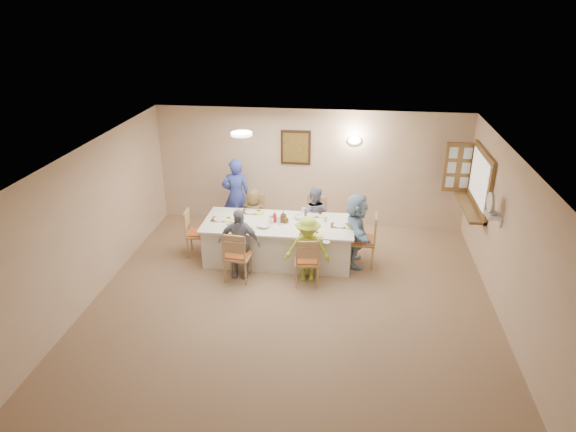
# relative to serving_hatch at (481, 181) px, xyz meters

# --- Properties ---
(ground) EXTENTS (7.00, 7.00, 0.00)m
(ground) POSITION_rel_serving_hatch_xyz_m (-3.21, -2.40, -1.50)
(ground) COLOR #9C7659
(room_walls) EXTENTS (7.00, 7.00, 7.00)m
(room_walls) POSITION_rel_serving_hatch_xyz_m (-3.21, -2.40, 0.01)
(room_walls) COLOR beige
(room_walls) RESTS_ON ground
(wall_picture) EXTENTS (0.62, 0.05, 0.72)m
(wall_picture) POSITION_rel_serving_hatch_xyz_m (-3.51, 1.06, 0.20)
(wall_picture) COLOR #301E10
(wall_picture) RESTS_ON room_walls
(wall_sconce) EXTENTS (0.26, 0.09, 0.18)m
(wall_sconce) POSITION_rel_serving_hatch_xyz_m (-2.31, 1.04, 0.40)
(wall_sconce) COLOR white
(wall_sconce) RESTS_ON room_walls
(ceiling_light) EXTENTS (0.36, 0.36, 0.05)m
(ceiling_light) POSITION_rel_serving_hatch_xyz_m (-4.21, -0.90, 0.97)
(ceiling_light) COLOR white
(ceiling_light) RESTS_ON room_walls
(serving_hatch) EXTENTS (0.06, 1.50, 1.15)m
(serving_hatch) POSITION_rel_serving_hatch_xyz_m (0.00, 0.00, 0.00)
(serving_hatch) COLOR brown
(serving_hatch) RESTS_ON room_walls
(hatch_sill) EXTENTS (0.30, 1.50, 0.05)m
(hatch_sill) POSITION_rel_serving_hatch_xyz_m (-0.12, 0.00, -0.53)
(hatch_sill) COLOR brown
(hatch_sill) RESTS_ON room_walls
(shutter_door) EXTENTS (0.55, 0.04, 1.00)m
(shutter_door) POSITION_rel_serving_hatch_xyz_m (-0.26, 0.76, 0.00)
(shutter_door) COLOR brown
(shutter_door) RESTS_ON room_walls
(fan_shelf) EXTENTS (0.22, 0.36, 0.03)m
(fan_shelf) POSITION_rel_serving_hatch_xyz_m (-0.08, -1.35, -0.10)
(fan_shelf) COLOR white
(fan_shelf) RESTS_ON room_walls
(desk_fan) EXTENTS (0.30, 0.30, 0.28)m
(desk_fan) POSITION_rel_serving_hatch_xyz_m (-0.11, -1.35, 0.05)
(desk_fan) COLOR #A5A5A8
(desk_fan) RESTS_ON fan_shelf
(dining_table) EXTENTS (2.78, 1.17, 0.76)m
(dining_table) POSITION_rel_serving_hatch_xyz_m (-3.63, -0.66, -1.12)
(dining_table) COLOR silver
(dining_table) RESTS_ON ground
(chair_back_left) EXTENTS (0.48, 0.48, 0.91)m
(chair_back_left) POSITION_rel_serving_hatch_xyz_m (-4.23, 0.14, -1.04)
(chair_back_left) COLOR tan
(chair_back_left) RESTS_ON ground
(chair_back_right) EXTENTS (0.52, 0.52, 0.94)m
(chair_back_right) POSITION_rel_serving_hatch_xyz_m (-3.03, 0.14, -1.03)
(chair_back_right) COLOR tan
(chair_back_right) RESTS_ON ground
(chair_front_left) EXTENTS (0.50, 0.50, 0.95)m
(chair_front_left) POSITION_rel_serving_hatch_xyz_m (-4.23, -1.46, -1.03)
(chair_front_left) COLOR tan
(chair_front_left) RESTS_ON ground
(chair_front_right) EXTENTS (0.49, 0.49, 0.91)m
(chair_front_right) POSITION_rel_serving_hatch_xyz_m (-3.03, -1.46, -1.05)
(chair_front_right) COLOR tan
(chair_front_right) RESTS_ON ground
(chair_left_end) EXTENTS (0.48, 0.48, 0.92)m
(chair_left_end) POSITION_rel_serving_hatch_xyz_m (-5.18, -0.66, -1.04)
(chair_left_end) COLOR tan
(chair_left_end) RESTS_ON ground
(chair_right_end) EXTENTS (0.52, 0.52, 1.02)m
(chair_right_end) POSITION_rel_serving_hatch_xyz_m (-2.08, -0.66, -0.99)
(chair_right_end) COLOR tan
(chair_right_end) RESTS_ON ground
(diner_back_left) EXTENTS (0.58, 0.40, 1.13)m
(diner_back_left) POSITION_rel_serving_hatch_xyz_m (-4.23, 0.02, -0.93)
(diner_back_left) COLOR brown
(diner_back_left) RESTS_ON ground
(diner_back_right) EXTENTS (0.68, 0.57, 1.23)m
(diner_back_right) POSITION_rel_serving_hatch_xyz_m (-3.03, 0.02, -0.88)
(diner_back_right) COLOR gray
(diner_back_right) RESTS_ON ground
(diner_front_left) EXTENTS (0.77, 0.36, 1.28)m
(diner_front_left) POSITION_rel_serving_hatch_xyz_m (-4.23, -1.34, -0.86)
(diner_front_left) COLOR gray
(diner_front_left) RESTS_ON ground
(diner_front_right) EXTENTS (0.80, 0.49, 1.20)m
(diner_front_right) POSITION_rel_serving_hatch_xyz_m (-3.03, -1.34, -0.90)
(diner_front_right) COLOR #B9D63B
(diner_front_right) RESTS_ON ground
(diner_right_end) EXTENTS (1.35, 0.62, 1.39)m
(diner_right_end) POSITION_rel_serving_hatch_xyz_m (-2.21, -0.66, -0.81)
(diner_right_end) COLOR #90B6D5
(diner_right_end) RESTS_ON ground
(caregiver) EXTENTS (0.75, 0.64, 1.58)m
(caregiver) POSITION_rel_serving_hatch_xyz_m (-4.68, 0.49, -0.71)
(caregiver) COLOR #3548B3
(caregiver) RESTS_ON ground
(placemat_fl) EXTENTS (0.35, 0.26, 0.01)m
(placemat_fl) POSITION_rel_serving_hatch_xyz_m (-4.23, -1.08, -0.74)
(placemat_fl) COLOR #472B19
(placemat_fl) RESTS_ON dining_table
(plate_fl) EXTENTS (0.23, 0.23, 0.01)m
(plate_fl) POSITION_rel_serving_hatch_xyz_m (-4.23, -1.08, -0.73)
(plate_fl) COLOR white
(plate_fl) RESTS_ON dining_table
(napkin_fl) EXTENTS (0.13, 0.13, 0.01)m
(napkin_fl) POSITION_rel_serving_hatch_xyz_m (-4.05, -1.13, -0.73)
(napkin_fl) COLOR #FBFF35
(napkin_fl) RESTS_ON dining_table
(placemat_fr) EXTENTS (0.33, 0.24, 0.01)m
(placemat_fr) POSITION_rel_serving_hatch_xyz_m (-3.03, -1.08, -0.74)
(placemat_fr) COLOR #472B19
(placemat_fr) RESTS_ON dining_table
(plate_fr) EXTENTS (0.23, 0.23, 0.01)m
(plate_fr) POSITION_rel_serving_hatch_xyz_m (-3.03, -1.08, -0.73)
(plate_fr) COLOR white
(plate_fr) RESTS_ON dining_table
(napkin_fr) EXTENTS (0.14, 0.14, 0.01)m
(napkin_fr) POSITION_rel_serving_hatch_xyz_m (-2.85, -1.13, -0.73)
(napkin_fr) COLOR #FBFF35
(napkin_fr) RESTS_ON dining_table
(placemat_bl) EXTENTS (0.34, 0.25, 0.01)m
(placemat_bl) POSITION_rel_serving_hatch_xyz_m (-4.23, -0.24, -0.74)
(placemat_bl) COLOR #472B19
(placemat_bl) RESTS_ON dining_table
(plate_bl) EXTENTS (0.24, 0.24, 0.02)m
(plate_bl) POSITION_rel_serving_hatch_xyz_m (-4.23, -0.24, -0.73)
(plate_bl) COLOR white
(plate_bl) RESTS_ON dining_table
(napkin_bl) EXTENTS (0.14, 0.14, 0.01)m
(napkin_bl) POSITION_rel_serving_hatch_xyz_m (-4.05, -0.29, -0.73)
(napkin_bl) COLOR #FBFF35
(napkin_bl) RESTS_ON dining_table
(placemat_br) EXTENTS (0.33, 0.25, 0.01)m
(placemat_br) POSITION_rel_serving_hatch_xyz_m (-3.03, -0.24, -0.74)
(placemat_br) COLOR #472B19
(placemat_br) RESTS_ON dining_table
(plate_br) EXTENTS (0.24, 0.24, 0.02)m
(plate_br) POSITION_rel_serving_hatch_xyz_m (-3.03, -0.24, -0.73)
(plate_br) COLOR white
(plate_br) RESTS_ON dining_table
(napkin_br) EXTENTS (0.14, 0.14, 0.01)m
(napkin_br) POSITION_rel_serving_hatch_xyz_m (-2.85, -0.29, -0.73)
(napkin_br) COLOR #FBFF35
(napkin_br) RESTS_ON dining_table
(placemat_le) EXTENTS (0.33, 0.25, 0.01)m
(placemat_le) POSITION_rel_serving_hatch_xyz_m (-4.73, -0.66, -0.74)
(placemat_le) COLOR #472B19
(placemat_le) RESTS_ON dining_table
(plate_le) EXTENTS (0.25, 0.25, 0.02)m
(plate_le) POSITION_rel_serving_hatch_xyz_m (-4.73, -0.66, -0.73)
(plate_le) COLOR white
(plate_le) RESTS_ON dining_table
(napkin_le) EXTENTS (0.15, 0.15, 0.01)m
(napkin_le) POSITION_rel_serving_hatch_xyz_m (-4.55, -0.71, -0.73)
(napkin_le) COLOR #FBFF35
(napkin_le) RESTS_ON dining_table
(placemat_re) EXTENTS (0.32, 0.24, 0.01)m
(placemat_re) POSITION_rel_serving_hatch_xyz_m (-2.51, -0.66, -0.74)
(placemat_re) COLOR #472B19
(placemat_re) RESTS_ON dining_table
(plate_re) EXTENTS (0.23, 0.23, 0.01)m
(plate_re) POSITION_rel_serving_hatch_xyz_m (-2.51, -0.66, -0.73)
(plate_re) COLOR white
(plate_re) RESTS_ON dining_table
(napkin_re) EXTENTS (0.15, 0.15, 0.01)m
(napkin_re) POSITION_rel_serving_hatch_xyz_m (-2.33, -0.71, -0.73)
(napkin_re) COLOR #FBFF35
(napkin_re) RESTS_ON dining_table
(teacup_a) EXTENTS (0.17, 0.17, 0.09)m
(teacup_a) POSITION_rel_serving_hatch_xyz_m (-4.47, -0.98, -0.69)
(teacup_a) COLOR white
(teacup_a) RESTS_ON dining_table
(teacup_b) EXTENTS (0.13, 0.13, 0.09)m
(teacup_b) POSITION_rel_serving_hatch_xyz_m (-3.22, -0.12, -0.70)
(teacup_b) COLOR white
(teacup_b) RESTS_ON dining_table
(bowl_a) EXTENTS (0.35, 0.35, 0.06)m
(bowl_a) POSITION_rel_serving_hatch_xyz_m (-3.87, -0.90, -0.71)
(bowl_a) COLOR white
(bowl_a) RESTS_ON dining_table
(bowl_b) EXTENTS (0.33, 0.33, 0.06)m
(bowl_b) POSITION_rel_serving_hatch_xyz_m (-3.27, -0.44, -0.71)
(bowl_b) COLOR white
(bowl_b) RESTS_ON dining_table
(condiment_ketchup) EXTENTS (0.11, 0.11, 0.21)m
(condiment_ketchup) POSITION_rel_serving_hatch_xyz_m (-3.70, -0.65, -0.63)
(condiment_ketchup) COLOR red
(condiment_ketchup) RESTS_ON dining_table
(condiment_brown) EXTENTS (0.11, 0.11, 0.22)m
(condiment_brown) POSITION_rel_serving_hatch_xyz_m (-3.54, -0.63, -0.63)
(condiment_brown) COLOR #503315
(condiment_brown) RESTS_ON dining_table
(condiment_malt) EXTENTS (0.17, 0.17, 0.15)m
(condiment_malt) POSITION_rel_serving_hatch_xyz_m (-3.50, -0.65, -0.66)
(condiment_malt) COLOR #503315
(condiment_malt) RESTS_ON dining_table
(drinking_glass) EXTENTS (0.07, 0.07, 0.11)m
(drinking_glass) POSITION_rel_serving_hatch_xyz_m (-3.78, -0.61, -0.68)
(drinking_glass) COLOR silver
(drinking_glass) RESTS_ON dining_table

